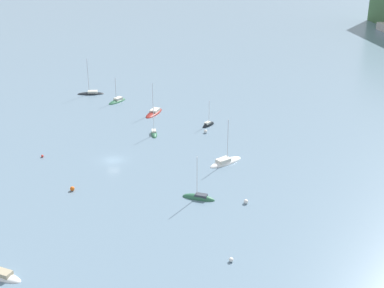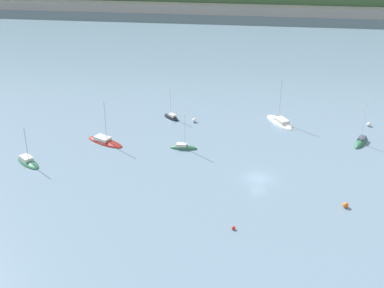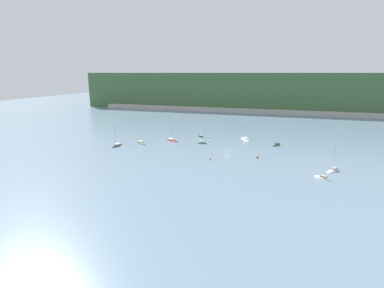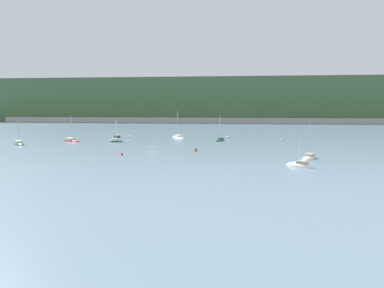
{
  "view_description": "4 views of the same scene",
  "coord_description": "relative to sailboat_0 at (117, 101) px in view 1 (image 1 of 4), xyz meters",
  "views": [
    {
      "loc": [
        106.62,
        4.08,
        47.73
      ],
      "look_at": [
        1.7,
        17.02,
        3.64
      ],
      "focal_mm": 50.0,
      "sensor_mm": 36.0,
      "label": 1
    },
    {
      "loc": [
        -1.99,
        -79.52,
        44.89
      ],
      "look_at": [
        -11.86,
        4.14,
        3.77
      ],
      "focal_mm": 50.0,
      "sensor_mm": 36.0,
      "label": 2
    },
    {
      "loc": [
        23.35,
        -121.75,
        32.3
      ],
      "look_at": [
        -14.21,
        -4.85,
        2.98
      ],
      "focal_mm": 28.0,
      "sensor_mm": 36.0,
      "label": 3
    },
    {
      "loc": [
        19.86,
        -83.44,
        11.6
      ],
      "look_at": [
        12.8,
        -11.48,
        2.37
      ],
      "focal_mm": 28.0,
      "sensor_mm": 36.0,
      "label": 4
    }
  ],
  "objects": [
    {
      "name": "mooring_buoy_3",
      "position": [
        80.83,
        17.63,
        0.24
      ],
      "size": [
        0.71,
        0.71,
        0.71
      ],
      "color": "white",
      "rests_on": "ground_plane"
    },
    {
      "name": "sailboat_2",
      "position": [
        60.4,
        15.42,
        -0.03
      ],
      "size": [
        4.21,
        6.44,
        9.4
      ],
      "rotation": [
        0.0,
        0.0,
        4.28
      ],
      "color": "#2D6647",
      "rests_on": "ground_plane"
    },
    {
      "name": "sailboat_5",
      "position": [
        11.42,
        9.88,
        -0.01
      ],
      "size": [
        8.77,
        6.35,
        9.18
      ],
      "rotation": [
        0.0,
        0.0,
        5.79
      ],
      "color": "maroon",
      "rests_on": "ground_plane"
    },
    {
      "name": "sailboat_1",
      "position": [
        -8.37,
        -7.88,
        0.01
      ],
      "size": [
        2.85,
        8.03,
        11.28
      ],
      "rotation": [
        0.0,
        0.0,
        4.66
      ],
      "color": "black",
      "rests_on": "ground_plane"
    },
    {
      "name": "mooring_buoy_2",
      "position": [
        37.42,
        -16.08,
        0.16
      ],
      "size": [
        0.56,
        0.56,
        0.56
      ],
      "color": "red",
      "rests_on": "ground_plane"
    },
    {
      "name": "sailboat_6",
      "position": [
        26.82,
        9.01,
        -0.01
      ],
      "size": [
        5.16,
        1.5,
        7.99
      ],
      "rotation": [
        0.0,
        0.0,
        0.0
      ],
      "color": "#2D6647",
      "rests_on": "ground_plane"
    },
    {
      "name": "mooring_buoy_4",
      "position": [
        54.29,
        -8.23,
        0.32
      ],
      "size": [
        0.88,
        0.88,
        0.88
      ],
      "color": "orange",
      "rests_on": "ground_plane"
    },
    {
      "name": "ground_plane",
      "position": [
        40.95,
        -0.67,
        -0.12
      ],
      "size": [
        600.0,
        600.0,
        0.0
      ],
      "primitive_type": "plane",
      "color": "slate"
    },
    {
      "name": "sailboat_0",
      "position": [
        0.0,
        0.0,
        0.0
      ],
      "size": [
        6.54,
        6.07,
        7.82
      ],
      "rotation": [
        0.0,
        0.0,
        5.57
      ],
      "color": "#2D6647",
      "rests_on": "ground_plane"
    },
    {
      "name": "sailboat_8",
      "position": [
        80.29,
        -16.4,
        -0.0
      ],
      "size": [
        5.54,
        7.43,
        9.53
      ],
      "rotation": [
        0.0,
        0.0,
        4.18
      ],
      "color": "white",
      "rests_on": "ground_plane"
    },
    {
      "name": "sailboat_7",
      "position": [
        22.36,
        23.03,
        -0.03
      ],
      "size": [
        4.28,
        4.16,
        7.34
      ],
      "rotation": [
        0.0,
        0.0,
        2.38
      ],
      "color": "black",
      "rests_on": "ground_plane"
    },
    {
      "name": "sailboat_3",
      "position": [
        45.23,
        23.26,
        -0.01
      ],
      "size": [
        6.79,
        8.64,
        10.52
      ],
      "rotation": [
        0.0,
        0.0,
        2.13
      ],
      "color": "white",
      "rests_on": "ground_plane"
    },
    {
      "name": "mooring_buoy_0",
      "position": [
        27.4,
        21.58,
        0.31
      ],
      "size": [
        0.86,
        0.86,
        0.86
      ],
      "color": "white",
      "rests_on": "ground_plane"
    },
    {
      "name": "mooring_buoy_1",
      "position": [
        63.32,
        23.75,
        0.3
      ],
      "size": [
        0.83,
        0.83,
        0.83
      ],
      "color": "white",
      "rests_on": "ground_plane"
    }
  ]
}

